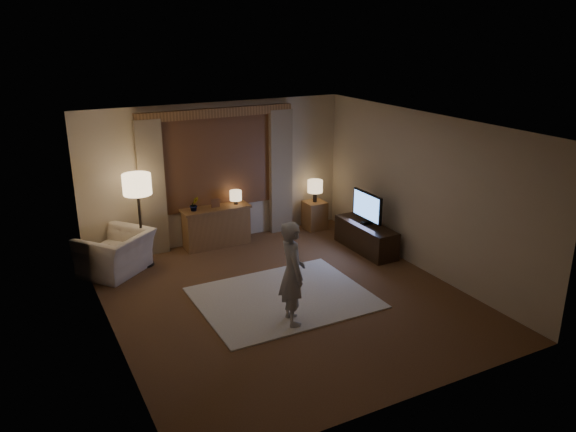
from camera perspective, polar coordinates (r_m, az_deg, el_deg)
room at (r=8.41m, az=-1.73°, el=1.19°), size 5.04×5.54×2.64m
rug at (r=8.49m, az=-0.46°, el=-8.29°), size 2.50×2.00×0.02m
sideboard at (r=10.41m, az=-7.28°, el=-1.16°), size 1.20×0.40×0.70m
picture_frame at (r=10.27m, az=-7.38°, el=1.20°), size 0.16×0.02×0.20m
plant at (r=10.13m, az=-9.51°, el=1.15°), size 0.17×0.13×0.30m
table_lamp_sideboard at (r=10.38m, az=-5.34°, el=2.03°), size 0.22×0.22×0.30m
floor_lamp at (r=9.48m, az=-15.06°, el=2.62°), size 0.47×0.47×1.60m
armchair at (r=9.61m, az=-17.06°, el=-3.63°), size 1.41×1.39×0.69m
side_table at (r=11.23m, az=2.72°, el=0.09°), size 0.40×0.40×0.56m
table_lamp_side at (r=11.05m, az=2.77°, el=2.97°), size 0.30×0.30×0.44m
tv_stand at (r=10.24m, az=7.91°, el=-2.13°), size 0.45×1.40×0.50m
tv at (r=10.05m, az=8.05°, el=0.92°), size 0.20×0.81×0.59m
person at (r=7.52m, az=0.44°, el=-5.80°), size 0.44×0.59×1.45m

